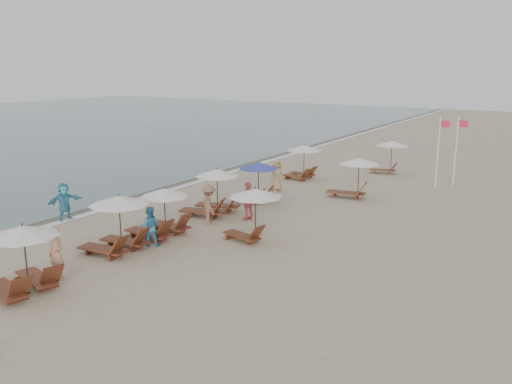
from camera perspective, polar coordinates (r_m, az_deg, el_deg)
The scene contains 20 objects.
ground at distance 17.19m, azimuth -3.14°, elevation -11.03°, with size 160.00×160.00×0.00m, color tan.
wet_sand_band at distance 32.14m, azimuth -11.18°, elevation 0.45°, with size 3.20×140.00×0.01m, color #6B5E4C.
foam_line at distance 31.28m, azimuth -9.43°, elevation 0.18°, with size 0.50×140.00×0.02m, color white.
lounger_station_0 at distance 18.47m, azimuth -24.07°, elevation -6.75°, with size 2.66×2.33×2.30m.
lounger_station_1 at distance 21.17m, azimuth -14.94°, elevation -3.44°, with size 2.70×2.32×2.31m.
lounger_station_2 at distance 22.85m, azimuth -10.39°, elevation -2.42°, with size 2.65×2.09×2.13m.
lounger_station_3 at distance 25.81m, azimuth -4.76°, elevation -0.27°, with size 2.75×2.68×2.30m.
lounger_station_4 at distance 28.29m, azimuth -0.06°, elevation 1.28°, with size 2.40×2.14×2.13m.
lounger_station_5 at distance 33.98m, azimuth 4.95°, elevation 3.45°, with size 2.47×2.28×2.21m.
inland_station_0 at distance 21.71m, azimuth -0.59°, elevation -1.59°, with size 2.56×2.24×2.22m.
inland_station_1 at distance 29.46m, azimuth 10.44°, elevation 1.88°, with size 2.84×2.24×2.22m.
inland_station_2 at distance 36.70m, azimuth 14.19°, elevation 4.27°, with size 2.54×2.24×2.22m.
beachgoer_near at distance 19.30m, azimuth -20.79°, elevation -6.24°, with size 0.66×0.43×1.80m, color tan.
beachgoer_mid_a at distance 21.71m, azimuth -11.42°, elevation -3.66°, with size 0.80×0.62×1.64m, color teal.
beachgoer_mid_b at distance 24.20m, azimuth -5.11°, elevation -1.39°, with size 1.20×0.69×1.85m, color brown.
beachgoer_far_a at distance 24.78m, azimuth -0.81°, elevation -0.98°, with size 1.09×0.45×1.86m, color #C85450.
beachgoer_far_b at distance 30.70m, azimuth 2.25°, elevation 1.84°, with size 0.90×0.59×1.84m, color #A18057.
waterline_walker at distance 26.37m, azimuth -20.03°, elevation -0.99°, with size 1.66×0.53×1.79m, color teal.
flag_pole_near at distance 32.94m, azimuth 19.18°, elevation 4.44°, with size 0.59×0.08×4.24m.
flag_pole_far at distance 33.82m, azimuth 20.90°, elevation 4.48°, with size 0.59×0.08×4.19m.
Camera 1 is at (9.05, -12.75, 7.14)m, focal length 36.94 mm.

